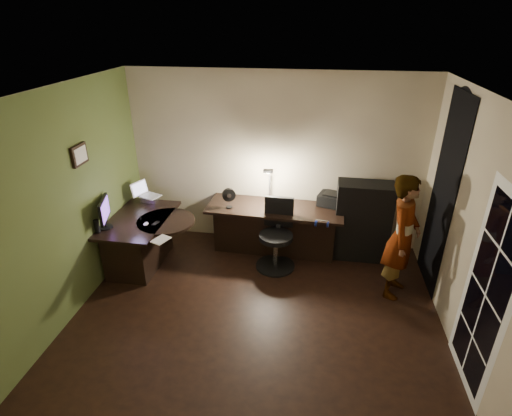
# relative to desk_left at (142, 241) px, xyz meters

# --- Properties ---
(floor) EXTENTS (4.50, 4.00, 0.01)m
(floor) POSITION_rel_desk_left_xyz_m (1.83, -0.95, -0.38)
(floor) COLOR black
(floor) RESTS_ON ground
(ceiling) EXTENTS (4.50, 4.00, 0.01)m
(ceiling) POSITION_rel_desk_left_xyz_m (1.83, -0.95, 2.33)
(ceiling) COLOR silver
(ceiling) RESTS_ON floor
(wall_back) EXTENTS (4.50, 0.01, 2.70)m
(wall_back) POSITION_rel_desk_left_xyz_m (1.83, 1.05, 0.97)
(wall_back) COLOR #BCAD8E
(wall_back) RESTS_ON floor
(wall_front) EXTENTS (4.50, 0.01, 2.70)m
(wall_front) POSITION_rel_desk_left_xyz_m (1.83, -2.96, 0.97)
(wall_front) COLOR #BCAD8E
(wall_front) RESTS_ON floor
(wall_left) EXTENTS (0.01, 4.00, 2.70)m
(wall_left) POSITION_rel_desk_left_xyz_m (-0.42, -0.95, 0.97)
(wall_left) COLOR #BCAD8E
(wall_left) RESTS_ON floor
(wall_right) EXTENTS (0.01, 4.00, 2.70)m
(wall_right) POSITION_rel_desk_left_xyz_m (4.08, -0.95, 0.97)
(wall_right) COLOR #BCAD8E
(wall_right) RESTS_ON floor
(green_wall_overlay) EXTENTS (0.00, 4.00, 2.70)m
(green_wall_overlay) POSITION_rel_desk_left_xyz_m (-0.41, -0.95, 0.97)
(green_wall_overlay) COLOR #4F622D
(green_wall_overlay) RESTS_ON floor
(arched_doorway) EXTENTS (0.01, 0.90, 2.60)m
(arched_doorway) POSITION_rel_desk_left_xyz_m (4.07, 0.20, 0.92)
(arched_doorway) COLOR black
(arched_doorway) RESTS_ON floor
(french_door) EXTENTS (0.02, 0.92, 2.10)m
(french_door) POSITION_rel_desk_left_xyz_m (4.07, -1.50, 0.67)
(french_door) COLOR white
(french_door) RESTS_ON floor
(framed_picture) EXTENTS (0.04, 0.30, 0.25)m
(framed_picture) POSITION_rel_desk_left_xyz_m (-0.39, -0.50, 1.47)
(framed_picture) COLOR black
(framed_picture) RESTS_ON wall_left
(desk_left) EXTENTS (0.83, 1.33, 0.76)m
(desk_left) POSITION_rel_desk_left_xyz_m (0.00, 0.00, 0.00)
(desk_left) COLOR black
(desk_left) RESTS_ON floor
(desk_right) EXTENTS (2.07, 0.80, 0.76)m
(desk_right) POSITION_rel_desk_left_xyz_m (1.89, 0.65, 0.00)
(desk_right) COLOR black
(desk_right) RESTS_ON floor
(cabinet) EXTENTS (0.81, 0.42, 1.21)m
(cabinet) POSITION_rel_desk_left_xyz_m (3.19, 0.71, 0.22)
(cabinet) COLOR black
(cabinet) RESTS_ON floor
(laptop_stand) EXTENTS (0.23, 0.19, 0.09)m
(laptop_stand) POSITION_rel_desk_left_xyz_m (-0.05, 0.56, 0.43)
(laptop_stand) COLOR silver
(laptop_stand) RESTS_ON desk_left
(laptop) EXTENTS (0.42, 0.41, 0.23)m
(laptop) POSITION_rel_desk_left_xyz_m (-0.05, 0.56, 0.59)
(laptop) COLOR silver
(laptop) RESTS_ON laptop_stand
(monitor) EXTENTS (0.22, 0.47, 0.31)m
(monitor) POSITION_rel_desk_left_xyz_m (-0.32, -0.33, 0.54)
(monitor) COLOR black
(monitor) RESTS_ON desk_left
(mouse) EXTENTS (0.09, 0.11, 0.04)m
(mouse) POSITION_rel_desk_left_xyz_m (0.19, -0.18, 0.40)
(mouse) COLOR silver
(mouse) RESTS_ON desk_left
(phone) EXTENTS (0.09, 0.13, 0.01)m
(phone) POSITION_rel_desk_left_xyz_m (0.30, -0.12, 0.39)
(phone) COLOR black
(phone) RESTS_ON desk_left
(pen) EXTENTS (0.06, 0.12, 0.01)m
(pen) POSITION_rel_desk_left_xyz_m (0.03, 0.00, 0.39)
(pen) COLOR black
(pen) RESTS_ON desk_left
(speaker) EXTENTS (0.08, 0.08, 0.18)m
(speaker) POSITION_rel_desk_left_xyz_m (-0.36, -0.47, 0.48)
(speaker) COLOR black
(speaker) RESTS_ON desk_left
(notepad) EXTENTS (0.24, 0.28, 0.01)m
(notepad) POSITION_rel_desk_left_xyz_m (0.54, -0.54, 0.39)
(notepad) COLOR silver
(notepad) RESTS_ON desk_left
(desk_fan) EXTENTS (0.23, 0.18, 0.31)m
(desk_fan) POSITION_rel_desk_left_xyz_m (1.21, 0.53, 0.55)
(desk_fan) COLOR black
(desk_fan) RESTS_ON desk_right
(headphones) EXTENTS (0.21, 0.12, 0.10)m
(headphones) POSITION_rel_desk_left_xyz_m (2.58, 0.13, 0.44)
(headphones) COLOR navy
(headphones) RESTS_ON desk_right
(printer) EXTENTS (0.51, 0.44, 0.19)m
(printer) POSITION_rel_desk_left_xyz_m (2.75, 0.85, 0.49)
(printer) COLOR black
(printer) RESTS_ON desk_right
(desk_lamp) EXTENTS (0.25, 0.31, 0.61)m
(desk_lamp) POSITION_rel_desk_left_xyz_m (1.77, 0.88, 0.70)
(desk_lamp) COLOR black
(desk_lamp) RESTS_ON desk_right
(office_chair) EXTENTS (0.61, 0.61, 1.03)m
(office_chair) POSITION_rel_desk_left_xyz_m (1.95, 0.21, 0.13)
(office_chair) COLOR black
(office_chair) RESTS_ON floor
(person) EXTENTS (0.59, 0.70, 1.68)m
(person) POSITION_rel_desk_left_xyz_m (3.59, -0.13, 0.46)
(person) COLOR #D8A88C
(person) RESTS_ON floor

